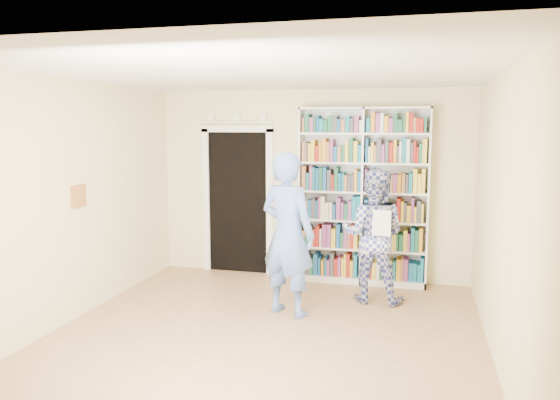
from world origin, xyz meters
name	(u,v)px	position (x,y,z in m)	size (l,w,h in m)	color
floor	(263,339)	(0.00, 0.00, 0.00)	(5.00, 5.00, 0.00)	#916A46
ceiling	(261,73)	(0.00, 0.00, 2.70)	(5.00, 5.00, 0.00)	white
wall_back	(311,185)	(0.00, 2.50, 1.35)	(4.50, 4.50, 0.00)	beige
wall_left	(66,203)	(-2.25, 0.00, 1.35)	(5.00, 5.00, 0.00)	beige
wall_right	(502,220)	(2.25, 0.00, 1.35)	(5.00, 5.00, 0.00)	beige
bookshelf	(363,196)	(0.77, 2.34, 1.23)	(1.78, 0.33, 2.44)	white
doorway	(238,194)	(-1.10, 2.48, 1.18)	(1.10, 0.08, 2.43)	black
wall_art	(79,196)	(-2.23, 0.20, 1.40)	(0.03, 0.25, 0.25)	brown
man_blue	(288,234)	(0.07, 0.83, 0.95)	(0.69, 0.45, 1.90)	#5677BF
man_plaid	(373,236)	(0.98, 1.56, 0.84)	(0.81, 0.63, 1.68)	navy
paper_sheet	(381,223)	(1.10, 1.30, 1.04)	(0.22, 0.01, 0.31)	white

